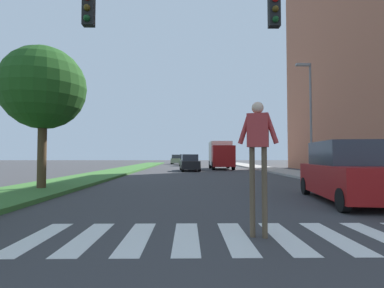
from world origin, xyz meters
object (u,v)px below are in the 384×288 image
traffic_light_gantry (86,40)px  sedan_far_horizon (177,160)px  suv_crossing (348,173)px  street_lamp_right (309,109)px  tree_mid (43,88)px  sedan_distant (185,160)px  pedestrian_performer (258,146)px  sedan_midblock (190,163)px  truck_box_delivery (221,154)px

traffic_light_gantry → sedan_far_horizon: (0.49, 45.51, -3.57)m
suv_crossing → street_lamp_right: bearing=73.7°
tree_mid → sedan_distant: 32.21m
pedestrian_performer → sedan_midblock: 23.82m
truck_box_delivery → pedestrian_performer: bearing=-95.0°
suv_crossing → truck_box_delivery: bearing=93.6°
sedan_midblock → sedan_distant: sedan_distant is taller
tree_mid → sedan_far_horizon: size_ratio=1.44×
street_lamp_right → truck_box_delivery: (-4.35, 13.74, -2.96)m
street_lamp_right → pedestrian_performer: size_ratio=3.01×
tree_mid → sedan_distant: size_ratio=1.34×
tree_mid → sedan_distant: tree_mid is taller
pedestrian_performer → sedan_distant: pedestrian_performer is taller
traffic_light_gantry → sedan_far_horizon: 45.65m
pedestrian_performer → truck_box_delivery: (2.40, 27.62, -0.03)m
sedan_midblock → sedan_distant: size_ratio=1.02×
pedestrian_performer → suv_crossing: size_ratio=0.52×
traffic_light_gantry → sedan_midblock: bearing=83.1°
suv_crossing → sedan_midblock: bearing=104.4°
suv_crossing → sedan_far_horizon: (-7.22, 43.18, -0.15)m
truck_box_delivery → street_lamp_right: bearing=-72.4°
street_lamp_right → tree_mid: bearing=-154.4°
street_lamp_right → suv_crossing: (-2.85, -9.78, -3.66)m
sedan_far_horizon → truck_box_delivery: size_ratio=0.67×
pedestrian_performer → truck_box_delivery: truck_box_delivery is taller
truck_box_delivery → traffic_light_gantry: bearing=-103.5°
street_lamp_right → traffic_light_gantry: bearing=-131.1°
sedan_far_horizon → sedan_midblock: bearing=-84.7°
tree_mid → sedan_distant: bearing=79.7°
tree_mid → street_lamp_right: bearing=25.6°
sedan_distant → street_lamp_right: bearing=-71.1°
tree_mid → pedestrian_performer: (7.45, -7.09, -2.69)m
traffic_light_gantry → street_lamp_right: 16.07m
pedestrian_performer → suv_crossing: pedestrian_performer is taller
tree_mid → suv_crossing: size_ratio=1.25×
tree_mid → pedestrian_performer: tree_mid is taller
pedestrian_performer → sedan_distant: (-1.70, 38.58, -0.87)m
suv_crossing → sedan_midblock: (-5.04, 19.67, -0.17)m
pedestrian_performer → sedan_far_horizon: (-3.32, 47.28, -0.88)m
pedestrian_performer → sedan_midblock: pedestrian_performer is taller
sedan_far_horizon → suv_crossing: bearing=-80.5°
sedan_far_horizon → truck_box_delivery: truck_box_delivery is taller
sedan_midblock → sedan_far_horizon: (-2.18, 23.51, 0.02)m
pedestrian_performer → sedan_far_horizon: size_ratio=0.60×
sedan_midblock → sedan_distant: 14.82m
traffic_light_gantry → pedestrian_performer: (3.81, -1.77, -2.68)m
sedan_far_horizon → truck_box_delivery: bearing=-73.8°
truck_box_delivery → suv_crossing: bearing=-86.4°
sedan_midblock → truck_box_delivery: 5.30m
suv_crossing → tree_mid: bearing=165.3°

